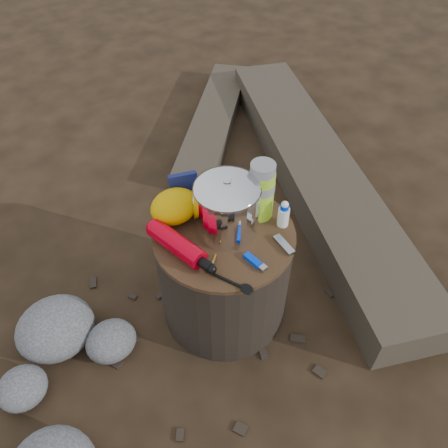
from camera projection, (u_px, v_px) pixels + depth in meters
ground at (224, 307)px, 1.81m from camera, size 60.00×60.00×0.00m
stump at (224, 274)px, 1.66m from camera, size 0.47×0.47×0.44m
rock_ring at (96, 418)px, 1.42m from camera, size 0.41×0.90×0.18m
log_main at (316, 173)px, 2.27m from camera, size 1.04×1.98×0.17m
log_small at (214, 120)px, 2.65m from camera, size 0.99×1.00×0.10m
foil_windscreen at (227, 212)px, 1.47m from camera, size 0.22×0.22×0.13m
camping_pot at (227, 206)px, 1.44m from camera, size 0.21×0.21×0.21m
fuel_bottle at (177, 244)px, 1.42m from camera, size 0.12×0.28×0.06m
thermos at (261, 191)px, 1.48m from camera, size 0.09×0.09×0.21m
travel_mug at (231, 186)px, 1.58m from camera, size 0.07×0.07×0.11m
stuff_sack at (174, 206)px, 1.51m from camera, size 0.17×0.14×0.11m
food_pouch at (184, 190)px, 1.56m from camera, size 0.10×0.05×0.12m
lighter at (253, 260)px, 1.41m from camera, size 0.03×0.09×0.02m
multitool at (284, 245)px, 1.45m from camera, size 0.03×0.09×0.01m
spork at (228, 280)px, 1.36m from camera, size 0.09×0.14×0.01m
squeeze_bottle at (284, 215)px, 1.49m from camera, size 0.04×0.04×0.09m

